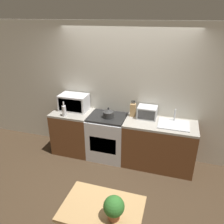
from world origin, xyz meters
TOP-DOWN VIEW (x-y plane):
  - ground_plane at (0.00, 0.00)m, footprint 16.00×16.00m
  - wall_back at (0.00, 0.95)m, footprint 10.00×0.06m
  - counter_left_run at (-1.01, 0.61)m, footprint 0.77×0.62m
  - counter_right_run at (0.75, 0.61)m, footprint 1.30×0.62m
  - stove_range at (-0.26, 0.61)m, footprint 0.72×0.62m
  - kettle at (-0.23, 0.58)m, footprint 0.21×0.21m
  - microwave at (-1.01, 0.72)m, footprint 0.56×0.36m
  - bottle at (-1.06, 0.39)m, footprint 0.08×0.08m
  - knife_block at (0.20, 0.77)m, footprint 0.10×0.09m
  - toaster_oven at (0.47, 0.76)m, footprint 0.35×0.27m
  - sink_basin at (0.97, 0.62)m, footprint 0.54×0.43m
  - dining_table at (0.30, -1.31)m, footprint 0.90×0.60m
  - potted_plant at (0.46, -1.41)m, footprint 0.22×0.22m

SIDE VIEW (x-z plane):
  - ground_plane at x=0.00m, z-range 0.00..0.00m
  - stove_range at x=-0.26m, z-range 0.00..0.90m
  - counter_right_run at x=0.75m, z-range 0.00..0.90m
  - counter_left_run at x=-1.01m, z-range 0.00..0.90m
  - dining_table at x=0.30m, z-range 0.26..0.99m
  - potted_plant at x=0.46m, z-range 0.75..1.03m
  - sink_basin at x=0.97m, z-range 0.79..1.03m
  - kettle at x=-0.23m, z-range 0.88..1.09m
  - bottle at x=-1.06m, z-range 0.87..1.16m
  - toaster_oven at x=0.47m, z-range 0.90..1.13m
  - knife_block at x=0.20m, z-range 0.87..1.19m
  - microwave at x=-1.01m, z-range 0.90..1.22m
  - wall_back at x=0.00m, z-range 0.00..2.60m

